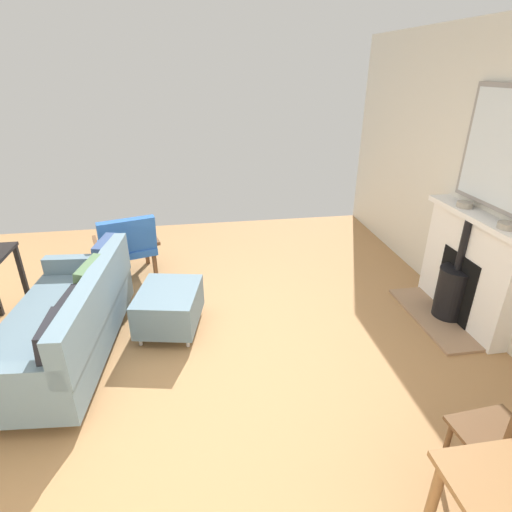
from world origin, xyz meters
TOP-DOWN VIEW (x-y plane):
  - ground_plane at (0.00, 0.00)m, footprint 5.67×6.33m
  - fireplace at (-2.65, -0.12)m, footprint 0.54×1.26m
  - mirror_over_mantel at (-2.75, -0.12)m, footprint 0.04×0.99m
  - mantel_bowl_near at (-2.66, -0.34)m, footprint 0.14×0.14m
  - mantel_bowl_far at (-2.66, 0.22)m, footprint 0.15×0.15m
  - sofa at (0.94, -0.09)m, footprint 0.98×1.81m
  - ottoman at (0.13, -0.35)m, footprint 0.66×0.75m
  - armchair_accent at (0.62, -1.44)m, footprint 0.80×0.75m

SIDE VIEW (x-z plane):
  - ground_plane at x=0.00m, z-range -0.01..0.00m
  - ottoman at x=0.13m, z-range 0.04..0.46m
  - sofa at x=0.94m, z-range -0.05..0.74m
  - armchair_accent at x=0.62m, z-range 0.05..0.85m
  - fireplace at x=-2.65m, z-range -0.06..1.02m
  - mantel_bowl_far at x=-2.66m, z-range 1.08..1.13m
  - mantel_bowl_near at x=-2.66m, z-range 1.08..1.13m
  - mirror_over_mantel at x=-2.75m, z-range 1.13..2.15m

